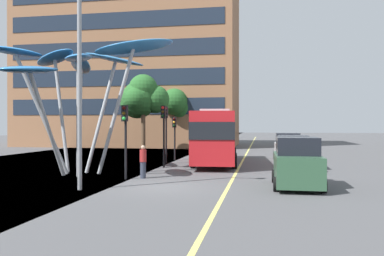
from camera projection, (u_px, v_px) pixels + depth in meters
name	position (u px, v px, depth m)	size (l,w,h in m)	color
ground	(149.00, 187.00, 17.46)	(120.00, 240.00, 0.10)	#4C4C4F
red_bus	(216.00, 134.00, 27.48)	(3.38, 10.67, 3.74)	red
leaf_sculpture	(77.00, 67.00, 22.25)	(10.14, 9.10, 7.61)	#9EA0A5
traffic_light_kerb_near	(125.00, 126.00, 19.64)	(0.28, 0.42, 3.67)	black
traffic_light_kerb_far	(163.00, 123.00, 25.11)	(0.28, 0.42, 3.92)	black
traffic_light_island_mid	(166.00, 122.00, 27.51)	(0.28, 0.42, 3.97)	black
traffic_light_opposite	(174.00, 129.00, 30.22)	(0.28, 0.42, 3.30)	black
car_parked_near	(297.00, 164.00, 17.21)	(2.07, 4.09, 2.18)	#2D5138
car_parked_mid	(292.00, 153.00, 24.31)	(2.08, 4.33, 2.06)	silver
car_parked_far	(288.00, 148.00, 30.07)	(2.03, 4.23, 2.08)	silver
street_lamp	(88.00, 62.00, 16.42)	(1.84, 0.44, 8.44)	gray
tree_pavement_near	(142.00, 98.00, 39.75)	(5.16, 4.51, 7.72)	brown
tree_pavement_far	(176.00, 103.00, 45.54)	(4.02, 5.19, 7.27)	brown
pedestrian	(143.00, 162.00, 20.09)	(0.34, 0.34, 1.67)	#2D3342
backdrop_building	(131.00, 57.00, 51.95)	(27.28, 12.63, 23.17)	#8E6042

